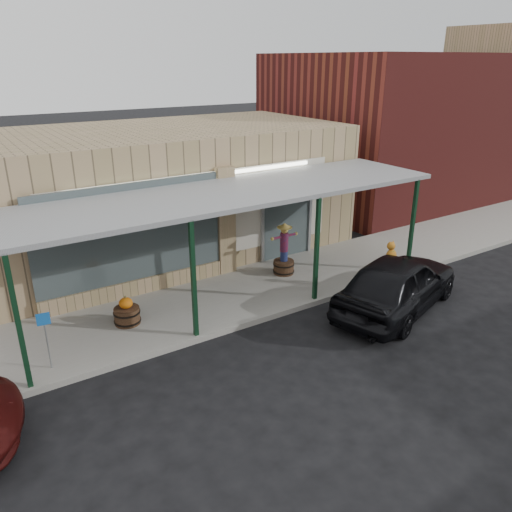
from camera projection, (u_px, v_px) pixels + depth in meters
ground at (312, 360)px, 11.16m from camera, size 120.00×120.00×0.00m
sidewalk at (231, 297)px, 13.95m from camera, size 40.00×3.20×0.15m
storefront at (162, 192)px, 16.77m from camera, size 12.00×6.25×4.20m
awning at (230, 195)px, 12.84m from camera, size 12.00×3.00×3.04m
block_buildings_near at (200, 133)px, 17.98m from camera, size 61.00×8.00×8.00m
barrel_scarecrow at (284, 257)px, 15.10m from camera, size 0.93×0.82×1.61m
barrel_pumpkin at (127, 314)px, 12.31m from camera, size 0.73×0.73×0.75m
handicap_sign at (46, 333)px, 10.31m from camera, size 0.27×0.05×1.30m
parked_sedan at (397, 283)px, 13.12m from camera, size 4.91×3.13×1.57m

